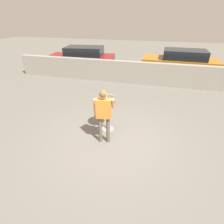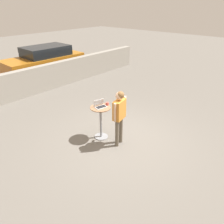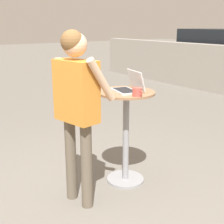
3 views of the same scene
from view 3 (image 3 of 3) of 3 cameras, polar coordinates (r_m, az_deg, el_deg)
The scene contains 6 objects.
ground_plane at distance 3.24m, azimuth -2.22°, elevation -17.14°, with size 50.00×50.00×0.00m, color slate.
cafe_table at distance 3.47m, azimuth 2.57°, elevation -2.57°, with size 0.62×0.62×1.06m.
laptop at distance 3.36m, azimuth 3.10°, elevation 4.65°, with size 0.40×0.34×0.22m.
coffee_mug at distance 3.14m, azimuth 4.64°, elevation 3.68°, with size 0.13×0.10×0.09m.
standing_person at distance 2.93m, azimuth -6.55°, elevation 2.69°, with size 0.58×0.44×1.71m.
parked_car_near_street at distance 10.93m, azimuth 18.80°, elevation 10.08°, with size 4.71×2.47×1.59m.
Camera 3 is at (2.28, -1.47, 1.77)m, focal length 50.00 mm.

